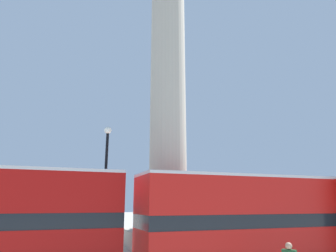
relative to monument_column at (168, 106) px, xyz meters
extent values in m
cube|color=#ADA593|center=(0.00, 0.00, -7.54)|extent=(4.51, 4.51, 0.83)
cube|color=#ADA593|center=(0.00, 0.00, -6.71)|extent=(2.76, 2.76, 0.83)
cylinder|color=#ADA593|center=(0.00, 0.00, 3.55)|extent=(2.16, 2.16, 19.67)
cube|color=red|center=(2.83, -4.31, -7.50)|extent=(10.70, 3.16, 1.57)
cube|color=black|center=(2.83, -4.31, -6.44)|extent=(10.70, 3.11, 0.55)
cube|color=red|center=(2.83, -4.31, -5.41)|extent=(10.70, 3.16, 1.51)
cube|color=silver|center=(2.83, -4.31, -4.60)|extent=(10.70, 3.16, 0.12)
cylinder|color=black|center=(-3.63, -1.64, -5.55)|extent=(0.14, 0.14, 6.46)
sphere|color=white|center=(-3.63, -1.64, -2.14)|extent=(0.37, 0.37, 0.37)
sphere|color=tan|center=(2.24, -7.24, -7.15)|extent=(0.23, 0.23, 0.23)
camera|label=1|loc=(-4.70, -16.62, -5.76)|focal=32.00mm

